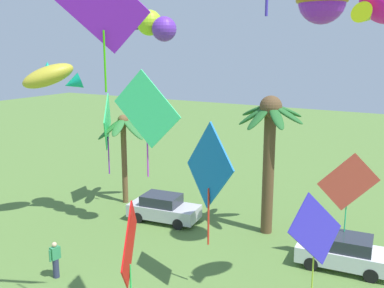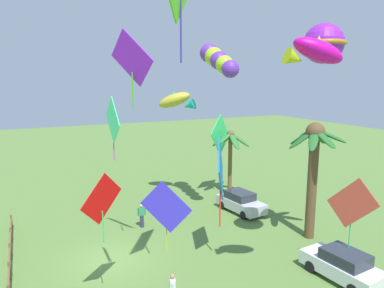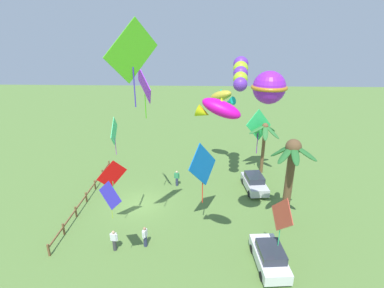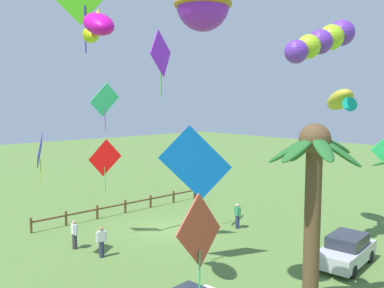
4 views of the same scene
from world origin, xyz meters
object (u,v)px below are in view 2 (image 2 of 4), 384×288
object	(u,v)px
parked_car_1	(241,202)
kite_ball_3	(324,43)
parked_car_0	(343,265)
kite_diamond_9	(221,170)
kite_diamond_0	(166,208)
kite_diamond_5	(220,136)
palm_tree_0	(230,145)
kite_fish_6	(176,101)
kite_diamond_11	(102,200)
kite_diamond_4	(113,121)
kite_diamond_7	(132,59)
kite_tube_2	(218,59)
kite_fish_8	(315,51)
kite_diamond_1	(352,204)
palm_tree_1	(314,157)
spectator_2	(142,215)

from	to	relation	value
parked_car_1	kite_ball_3	world-z (taller)	kite_ball_3
parked_car_0	kite_diamond_9	size ratio (longest dim) A/B	0.81
kite_diamond_0	kite_diamond_5	xyz separation A→B (m)	(-15.35, 11.00, -0.56)
palm_tree_0	kite_fish_6	bearing A→B (deg)	-102.25
kite_diamond_9	kite_diamond_11	world-z (taller)	kite_diamond_9
kite_diamond_5	palm_tree_0	bearing A→B (deg)	33.37
kite_diamond_4	kite_fish_6	bearing A→B (deg)	146.07
kite_diamond_7	kite_diamond_11	bearing A→B (deg)	-41.89
palm_tree_0	parked_car_1	world-z (taller)	palm_tree_0
kite_diamond_9	kite_tube_2	bearing A→B (deg)	152.13
kite_ball_3	kite_diamond_7	distance (m)	8.97
parked_car_1	palm_tree_0	bearing A→B (deg)	160.32
parked_car_1	kite_diamond_9	xyz separation A→B (m)	(5.43, -4.95, 4.24)
kite_diamond_0	kite_tube_2	xyz separation A→B (m)	(-11.23, 8.29, 5.43)
palm_tree_0	kite_diamond_0	xyz separation A→B (m)	(14.59, -11.50, 1.29)
kite_diamond_7	kite_fish_8	distance (m)	8.35
kite_tube_2	kite_diamond_5	world-z (taller)	kite_tube_2
parked_car_0	kite_diamond_4	xyz separation A→B (m)	(-3.02, -10.24, 7.27)
kite_diamond_1	palm_tree_1	bearing A→B (deg)	159.96
spectator_2	kite_diamond_1	distance (m)	12.89
parked_car_0	kite_diamond_11	world-z (taller)	kite_diamond_11
kite_diamond_4	kite_diamond_11	xyz separation A→B (m)	(-0.23, -0.54, -3.33)
kite_tube_2	kite_diamond_11	bearing A→B (deg)	-53.62
parked_car_1	kite_diamond_0	bearing A→B (deg)	-43.19
palm_tree_1	kite_diamond_4	bearing A→B (deg)	-83.89
spectator_2	kite_diamond_7	bearing A→B (deg)	-20.48
palm_tree_0	kite_diamond_4	xyz separation A→B (m)	(10.60, -12.19, 3.75)
parked_car_0	kite_tube_2	bearing A→B (deg)	-172.97
parked_car_1	kite_tube_2	xyz separation A→B (m)	(-0.41, -1.86, 10.24)
palm_tree_1	kite_diamond_4	distance (m)	12.67
kite_tube_2	kite_diamond_4	size ratio (longest dim) A/B	1.82
palm_tree_1	kite_diamond_9	size ratio (longest dim) A/B	1.44
palm_tree_1	kite_diamond_5	size ratio (longest dim) A/B	1.44
palm_tree_0	kite_fish_8	distance (m)	16.94
spectator_2	kite_fish_6	bearing A→B (deg)	134.09
parked_car_0	kite_tube_2	distance (m)	14.55
kite_diamond_7	kite_fish_6	bearing A→B (deg)	145.45
kite_diamond_11	kite_diamond_1	bearing A→B (deg)	74.59
palm_tree_0	palm_tree_1	world-z (taller)	palm_tree_1
spectator_2	kite_fish_8	bearing A→B (deg)	15.85
parked_car_0	kite_fish_6	bearing A→B (deg)	-170.40
kite_ball_3	kite_diamond_9	bearing A→B (deg)	-129.59
palm_tree_0	kite_diamond_7	xyz separation A→B (m)	(7.94, -10.54, 6.34)
spectator_2	kite_diamond_4	world-z (taller)	kite_diamond_4
kite_diamond_7	palm_tree_0	bearing A→B (deg)	126.98
parked_car_0	kite_diamond_1	size ratio (longest dim) A/B	1.12
kite_diamond_1	kite_fish_8	distance (m)	8.14
kite_tube_2	kite_fish_6	distance (m)	5.38
kite_tube_2	kite_fish_8	size ratio (longest dim) A/B	1.87
kite_diamond_4	kite_fish_8	size ratio (longest dim) A/B	1.03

